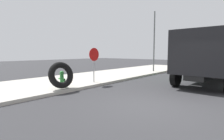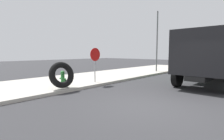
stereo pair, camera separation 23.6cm
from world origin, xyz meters
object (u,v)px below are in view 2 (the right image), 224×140
Objects in this scene: dump_truck_green at (214,57)px; street_light_pole at (157,42)px; loose_tire at (62,75)px; fire_hydrant at (63,78)px; stop_sign at (95,59)px.

street_light_pole reaches higher than dump_truck_green.
street_light_pole is at bearing 2.14° from loose_tire.
stop_sign is (2.05, -0.22, 0.95)m from fire_hydrant.
loose_tire is 0.64× the size of stop_sign.
street_light_pole is (10.01, 0.01, 2.31)m from fire_hydrant.
dump_truck_green reaches higher than loose_tire.
dump_truck_green reaches higher than stop_sign.
stop_sign is at bearing 3.85° from loose_tire.
fire_hydrant is 8.68m from dump_truck_green.
stop_sign is 6.96m from dump_truck_green.
street_light_pole is (7.96, 0.23, 1.36)m from stop_sign.
fire_hydrant is at bearing 52.42° from loose_tire.
dump_truck_green is (4.70, -5.14, 0.07)m from stop_sign.
loose_tire is (-0.29, -0.38, 0.23)m from fire_hydrant.
street_light_pole is at bearing 0.04° from fire_hydrant.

